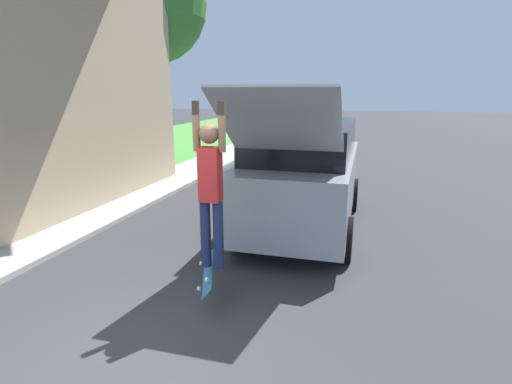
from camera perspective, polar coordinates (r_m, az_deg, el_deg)
The scene contains 8 objects.
ground_plane at distance 4.80m, azimuth -18.93°, elevation -21.92°, with size 120.00×120.00×0.00m, color #333335.
lawn at distance 14.07m, azimuth -32.48°, elevation 0.72°, with size 10.00×80.00×0.08m.
sidewalk at distance 11.24m, azimuth -17.17°, elevation -0.50°, with size 1.80×80.00×0.10m.
lawn_tree_far at distance 15.33m, azimuth -15.33°, elevation 24.52°, with size 4.05×4.05×7.63m.
suv_parked at distance 8.23m, azimuth 6.97°, elevation 2.90°, with size 2.11×5.72×2.85m.
car_down_street at distance 24.97m, azimuth 7.19°, elevation 9.02°, with size 1.94×4.41×1.24m.
skateboarder at distance 4.87m, azimuth -6.52°, elevation 1.12°, with size 0.41×0.24×2.07m.
skateboard at distance 5.38m, azimuth -6.98°, elevation -11.40°, with size 0.39×0.76×0.38m.
Camera 1 is at (2.36, -3.13, 2.76)m, focal length 28.00 mm.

